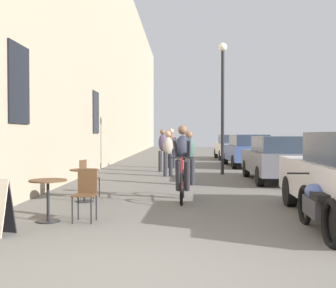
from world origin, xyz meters
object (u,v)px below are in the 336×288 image
cyclist_on_bicycle (182,164)px  parked_car_fourth (231,147)px  pedestrian_near (189,155)px  street_lamp (223,91)px  cafe_table_mid (84,178)px  parked_motorcycle (317,207)px  cafe_table_near (48,191)px  pedestrian_furthest (171,146)px  cafe_chair_near_toward_street (86,191)px  parked_car_second (277,158)px  parked_car_third (247,150)px  pedestrian_mid (168,151)px  pedestrian_far (163,148)px  cafe_chair_mid_toward_street (87,176)px

cyclist_on_bicycle → parked_car_fourth: bearing=79.0°
pedestrian_near → street_lamp: 4.22m
cafe_table_mid → parked_motorcycle: parked_motorcycle is taller
cafe_table_near → pedestrian_furthest: 11.41m
pedestrian_near → parked_motorcycle: bearing=-72.8°
cafe_table_near → parked_car_fourth: (5.30, 17.76, 0.24)m
cafe_chair_near_toward_street → parked_car_fourth: bearing=75.2°
cafe_table_near → parked_car_second: (5.33, 6.17, 0.22)m
cafe_table_mid → parked_car_third: parked_car_third is taller
cafe_table_near → parked_motorcycle: 4.38m
pedestrian_furthest → pedestrian_mid: bearing=-90.6°
parked_car_second → parked_car_third: size_ratio=0.96×
pedestrian_far → street_lamp: size_ratio=0.35×
cyclist_on_bicycle → parked_car_third: (3.02, 9.76, -0.04)m
cafe_chair_mid_toward_street → street_lamp: street_lamp is taller
pedestrian_near → pedestrian_far: size_ratio=0.94×
parked_car_fourth → pedestrian_mid: bearing=-109.0°
cafe_table_near → pedestrian_mid: pedestrian_mid is taller
cafe_chair_near_toward_street → pedestrian_near: size_ratio=0.56×
parked_car_third → parked_motorcycle: parked_car_third is taller
cafe_table_near → cafe_chair_mid_toward_street: (0.05, 2.70, -0.00)m
pedestrian_furthest → street_lamp: bearing=-54.6°
street_lamp → pedestrian_near: bearing=-111.5°
parked_car_second → cafe_chair_mid_toward_street: bearing=-146.7°
cyclist_on_bicycle → parked_car_third: bearing=72.8°
cafe_chair_near_toward_street → parked_motorcycle: 3.77m
cafe_chair_near_toward_street → cafe_table_mid: (-0.51, 2.03, 0.00)m
cafe_chair_mid_toward_street → parked_car_third: (5.28, 9.48, 0.25)m
parked_motorcycle → cafe_chair_mid_toward_street: bearing=141.3°
pedestrian_far → parked_motorcycle: size_ratio=0.79×
cafe_chair_near_toward_street → parked_motorcycle: bearing=-12.1°
cafe_table_mid → parked_car_third: 11.35m
cafe_table_near → parked_car_fourth: 18.53m
cafe_chair_mid_toward_street → parked_car_third: parked_car_third is taller
cafe_table_near → cafe_table_mid: size_ratio=1.00×
cafe_chair_mid_toward_street → pedestrian_furthest: pedestrian_furthest is taller
cafe_chair_mid_toward_street → street_lamp: 7.36m
parked_car_third → parked_car_second: bearing=-90.0°
pedestrian_mid → parked_car_fourth: size_ratio=0.39×
pedestrian_mid → pedestrian_furthest: bearing=89.4°
cafe_table_mid → pedestrian_far: (1.42, 7.35, 0.44)m
parked_car_second → parked_car_third: bearing=90.0°
pedestrian_mid → parked_car_fourth: bearing=71.0°
cafe_table_mid → pedestrian_near: size_ratio=0.45×
street_lamp → parked_motorcycle: 9.59m
cyclist_on_bicycle → pedestrian_furthest: (-0.46, 8.82, 0.18)m
pedestrian_near → cafe_chair_mid_toward_street: bearing=-135.4°
parked_car_fourth → cafe_chair_mid_toward_street: bearing=-109.2°
street_lamp → parked_car_second: size_ratio=1.21×
cafe_table_mid → parked_car_fourth: bearing=71.7°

